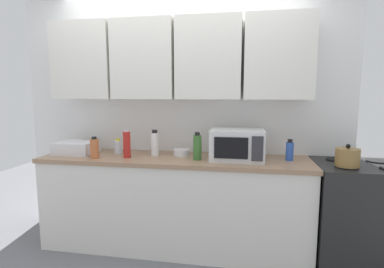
# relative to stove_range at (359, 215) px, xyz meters

# --- Properties ---
(wall_back_with_cabinets) EXTENTS (3.42, 0.38, 2.60)m
(wall_back_with_cabinets) POSITION_rel_stove_range_xyz_m (-1.66, 0.25, 1.13)
(wall_back_with_cabinets) COLOR white
(wall_back_with_cabinets) RESTS_ON ground_plane
(counter_run) EXTENTS (2.55, 0.63, 0.90)m
(counter_run) POSITION_rel_stove_range_xyz_m (-1.66, 0.02, -0.00)
(counter_run) COLOR white
(counter_run) RESTS_ON ground_plane
(stove_range) EXTENTS (0.76, 0.64, 0.91)m
(stove_range) POSITION_rel_stove_range_xyz_m (0.00, 0.00, 0.00)
(stove_range) COLOR black
(stove_range) RESTS_ON ground_plane
(kettle) EXTENTS (0.19, 0.19, 0.18)m
(kettle) POSITION_rel_stove_range_xyz_m (-0.17, -0.14, 0.54)
(kettle) COLOR olive
(kettle) RESTS_ON stove_range
(microwave) EXTENTS (0.48, 0.37, 0.28)m
(microwave) POSITION_rel_stove_range_xyz_m (-1.06, 0.01, 0.59)
(microwave) COLOR silver
(microwave) RESTS_ON counter_run
(dish_rack) EXTENTS (0.38, 0.30, 0.12)m
(dish_rack) POSITION_rel_stove_range_xyz_m (-2.68, 0.02, 0.51)
(dish_rack) COLOR silver
(dish_rack) RESTS_ON counter_run
(bottle_green_oil) EXTENTS (0.08, 0.08, 0.25)m
(bottle_green_oil) POSITION_rel_stove_range_xyz_m (-1.42, -0.05, 0.57)
(bottle_green_oil) COLOR #386B2D
(bottle_green_oil) RESTS_ON counter_run
(bottle_red_sauce) EXTENTS (0.07, 0.07, 0.26)m
(bottle_red_sauce) POSITION_rel_stove_range_xyz_m (-2.09, -0.07, 0.58)
(bottle_red_sauce) COLOR red
(bottle_red_sauce) RESTS_ON counter_run
(bottle_clear_tall) EXTENTS (0.08, 0.08, 0.16)m
(bottle_clear_tall) POSITION_rel_stove_range_xyz_m (-2.25, 0.09, 0.52)
(bottle_clear_tall) COLOR silver
(bottle_clear_tall) RESTS_ON counter_run
(bottle_spice_jar) EXTENTS (0.08, 0.08, 0.20)m
(bottle_spice_jar) POSITION_rel_stove_range_xyz_m (-2.38, -0.15, 0.54)
(bottle_spice_jar) COLOR #BC6638
(bottle_spice_jar) RESTS_ON counter_run
(bottle_white_jar) EXTENTS (0.08, 0.08, 0.25)m
(bottle_white_jar) POSITION_rel_stove_range_xyz_m (-1.86, 0.07, 0.57)
(bottle_white_jar) COLOR white
(bottle_white_jar) RESTS_ON counter_run
(bottle_blue_cleaner) EXTENTS (0.07, 0.07, 0.19)m
(bottle_blue_cleaner) POSITION_rel_stove_range_xyz_m (-0.59, 0.06, 0.54)
(bottle_blue_cleaner) COLOR #2D56B7
(bottle_blue_cleaner) RESTS_ON counter_run
(bowl_ceramic_small) EXTENTS (0.16, 0.16, 0.06)m
(bowl_ceramic_small) POSITION_rel_stove_range_xyz_m (-1.60, 0.11, 0.48)
(bowl_ceramic_small) COLOR silver
(bowl_ceramic_small) RESTS_ON counter_run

